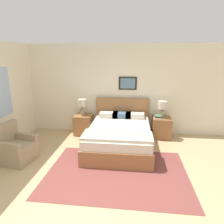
{
  "coord_description": "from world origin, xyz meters",
  "views": [
    {
      "loc": [
        0.6,
        -2.72,
        2.22
      ],
      "look_at": [
        0.1,
        1.69,
        1.0
      ],
      "focal_mm": 32.0,
      "sensor_mm": 36.0,
      "label": 1
    }
  ],
  "objects_px": {
    "armchair": "(15,149)",
    "table_lamp_near_window": "(82,104)",
    "bed": "(120,136)",
    "table_lamp_by_door": "(163,106)",
    "nightstand_near_window": "(84,124)",
    "nightstand_by_door": "(162,127)"
  },
  "relations": [
    {
      "from": "nightstand_near_window",
      "to": "table_lamp_near_window",
      "type": "xyz_separation_m",
      "value": [
        -0.02,
        0.0,
        0.61
      ]
    },
    {
      "from": "nightstand_by_door",
      "to": "table_lamp_by_door",
      "type": "bearing_deg",
      "value": 172.84
    },
    {
      "from": "armchair",
      "to": "nightstand_by_door",
      "type": "height_order",
      "value": "armchair"
    },
    {
      "from": "nightstand_near_window",
      "to": "table_lamp_by_door",
      "type": "bearing_deg",
      "value": 0.03
    },
    {
      "from": "bed",
      "to": "nightstand_by_door",
      "type": "relative_size",
      "value": 3.69
    },
    {
      "from": "nightstand_by_door",
      "to": "table_lamp_near_window",
      "type": "bearing_deg",
      "value": 179.97
    },
    {
      "from": "armchair",
      "to": "table_lamp_near_window",
      "type": "distance_m",
      "value": 2.14
    },
    {
      "from": "bed",
      "to": "nightstand_near_window",
      "type": "distance_m",
      "value": 1.39
    },
    {
      "from": "bed",
      "to": "armchair",
      "type": "bearing_deg",
      "value": -156.38
    },
    {
      "from": "nightstand_by_door",
      "to": "table_lamp_near_window",
      "type": "relative_size",
      "value": 1.23
    },
    {
      "from": "nightstand_by_door",
      "to": "armchair",
      "type": "bearing_deg",
      "value": -152.22
    },
    {
      "from": "bed",
      "to": "armchair",
      "type": "distance_m",
      "value": 2.41
    },
    {
      "from": "armchair",
      "to": "nightstand_near_window",
      "type": "distance_m",
      "value": 2.07
    },
    {
      "from": "armchair",
      "to": "table_lamp_by_door",
      "type": "bearing_deg",
      "value": 127.37
    },
    {
      "from": "armchair",
      "to": "table_lamp_by_door",
      "type": "relative_size",
      "value": 1.82
    },
    {
      "from": "nightstand_near_window",
      "to": "nightstand_by_door",
      "type": "height_order",
      "value": "same"
    },
    {
      "from": "nightstand_by_door",
      "to": "table_lamp_near_window",
      "type": "distance_m",
      "value": 2.37
    },
    {
      "from": "nightstand_by_door",
      "to": "table_lamp_by_door",
      "type": "distance_m",
      "value": 0.61
    },
    {
      "from": "bed",
      "to": "table_lamp_by_door",
      "type": "bearing_deg",
      "value": 35.32
    },
    {
      "from": "armchair",
      "to": "bed",
      "type": "bearing_deg",
      "value": 123.11
    },
    {
      "from": "bed",
      "to": "nightstand_near_window",
      "type": "height_order",
      "value": "bed"
    },
    {
      "from": "nightstand_near_window",
      "to": "table_lamp_by_door",
      "type": "distance_m",
      "value": 2.35
    }
  ]
}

